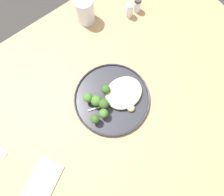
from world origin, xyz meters
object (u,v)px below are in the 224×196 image
object	(u,v)px
broccoli_floret_split_head	(96,101)
water_glass	(85,11)
seared_scallop_center_golden	(127,87)
seared_scallop_rear_pale	(131,108)
broccoli_floret_rear_charred	(105,103)
broccoli_floret_left_leaning	(106,90)
dinner_plate	(112,99)
seared_scallop_right_edge	(126,95)
broccoli_floret_right_tilted	(95,119)
broccoli_floret_front_edge	(88,98)
pepper_shaker	(137,5)
folded_napkin	(42,182)
salt_shaker	(129,10)
seared_scallop_front_small	(114,90)
broccoli_floret_small_sprig	(103,113)
seared_scallop_tilted_round	(131,101)

from	to	relation	value
broccoli_floret_split_head	water_glass	world-z (taller)	water_glass
seared_scallop_center_golden	seared_scallop_rear_pale	size ratio (longest dim) A/B	1.10
broccoli_floret_rear_charred	broccoli_floret_left_leaning	bearing A→B (deg)	48.47
dinner_plate	seared_scallop_right_edge	size ratio (longest dim) A/B	9.97
seared_scallop_rear_pale	broccoli_floret_right_tilted	distance (m)	0.14
broccoli_floret_rear_charred	broccoli_floret_front_edge	size ratio (longest dim) A/B	1.04
pepper_shaker	seared_scallop_right_edge	bearing A→B (deg)	-135.66
broccoli_floret_rear_charred	folded_napkin	bearing A→B (deg)	-166.16
broccoli_floret_left_leaning	broccoli_floret_right_tilted	bearing A→B (deg)	-146.55
broccoli_floret_right_tilted	folded_napkin	size ratio (longest dim) A/B	0.37
broccoli_floret_left_leaning	seared_scallop_right_edge	bearing A→B (deg)	-48.20
broccoli_floret_rear_charred	salt_shaker	bearing A→B (deg)	38.70
folded_napkin	dinner_plate	bearing A→B (deg)	13.41
pepper_shaker	seared_scallop_center_golden	bearing A→B (deg)	-135.39
dinner_plate	seared_scallop_right_edge	xyz separation A→B (m)	(0.05, -0.02, 0.01)
seared_scallop_front_small	water_glass	distance (m)	0.35
seared_scallop_right_edge	broccoli_floret_small_sprig	world-z (taller)	broccoli_floret_small_sprig
broccoli_floret_rear_charred	broccoli_floret_split_head	size ratio (longest dim) A/B	1.09
broccoli_floret_split_head	broccoli_floret_front_edge	world-z (taller)	broccoli_floret_front_edge
seared_scallop_center_golden	broccoli_floret_rear_charred	xyz separation A→B (m)	(-0.11, -0.00, 0.03)
seared_scallop_rear_pale	pepper_shaker	world-z (taller)	pepper_shaker
broccoli_floret_left_leaning	broccoli_floret_split_head	bearing A→B (deg)	-166.91
seared_scallop_right_edge	seared_scallop_front_small	bearing A→B (deg)	119.71
salt_shaker	pepper_shaker	world-z (taller)	same
broccoli_floret_rear_charred	water_glass	size ratio (longest dim) A/B	0.52
broccoli_floret_left_leaning	pepper_shaker	world-z (taller)	pepper_shaker
broccoli_floret_split_head	folded_napkin	xyz separation A→B (m)	(-0.32, -0.11, -0.04)
seared_scallop_rear_pale	broccoli_floret_split_head	bearing A→B (deg)	132.82
folded_napkin	salt_shaker	size ratio (longest dim) A/B	2.24
dinner_plate	seared_scallop_right_edge	world-z (taller)	seared_scallop_right_edge
seared_scallop_front_small	seared_scallop_center_golden	world-z (taller)	seared_scallop_center_golden
seared_scallop_center_golden	folded_napkin	distance (m)	0.45
broccoli_floret_front_edge	water_glass	world-z (taller)	water_glass
broccoli_floret_right_tilted	water_glass	world-z (taller)	water_glass
broccoli_floret_small_sprig	broccoli_floret_front_edge	world-z (taller)	broccoli_floret_front_edge
dinner_plate	seared_scallop_front_small	bearing A→B (deg)	37.53
broccoli_floret_small_sprig	pepper_shaker	bearing A→B (deg)	35.99
dinner_plate	seared_scallop_front_small	distance (m)	0.03
seared_scallop_tilted_round	seared_scallop_center_golden	world-z (taller)	seared_scallop_center_golden
seared_scallop_front_small	pepper_shaker	xyz separation A→B (m)	(0.31, 0.24, 0.01)
folded_napkin	broccoli_floret_right_tilted	bearing A→B (deg)	11.95
seared_scallop_rear_pale	broccoli_floret_split_head	distance (m)	0.13
seared_scallop_front_small	broccoli_floret_split_head	distance (m)	0.08
dinner_plate	folded_napkin	xyz separation A→B (m)	(-0.37, -0.09, -0.00)
broccoli_floret_right_tilted	salt_shaker	distance (m)	0.49
seared_scallop_right_edge	pepper_shaker	distance (m)	0.40
broccoli_floret_left_leaning	seared_scallop_tilted_round	bearing A→B (deg)	-60.86
dinner_plate	seared_scallop_center_golden	distance (m)	0.07
dinner_plate	broccoli_floret_right_tilted	size ratio (longest dim) A/B	5.25
broccoli_floret_rear_charred	broccoli_floret_left_leaning	world-z (taller)	broccoli_floret_rear_charred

